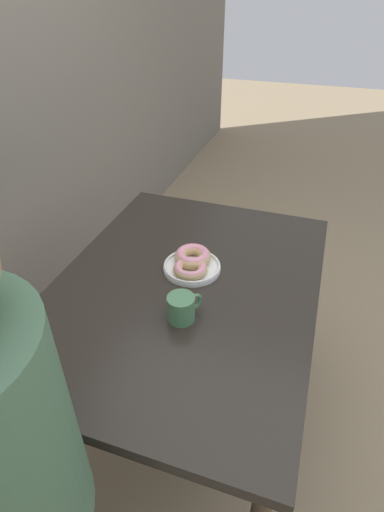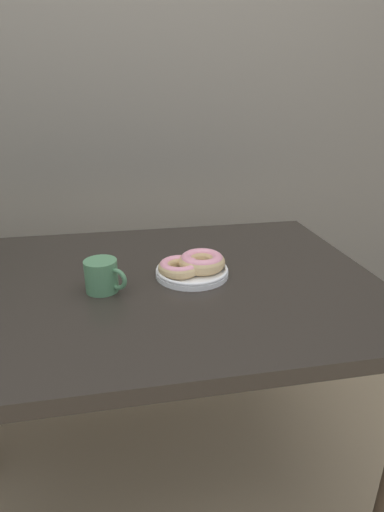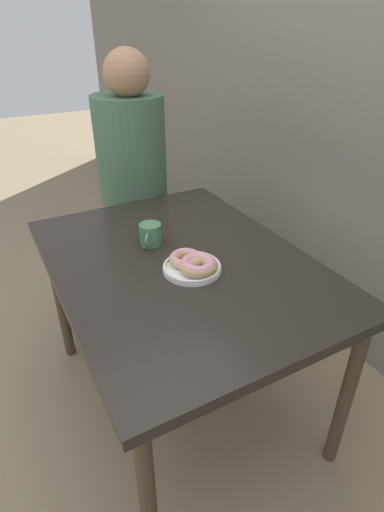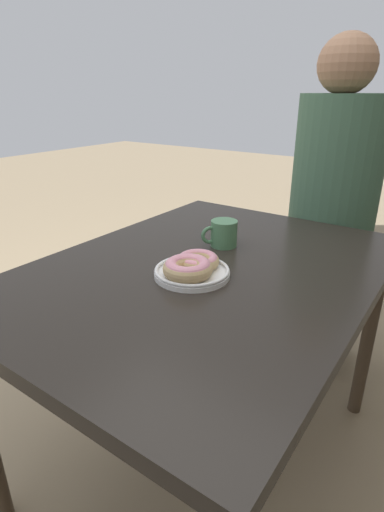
% 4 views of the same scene
% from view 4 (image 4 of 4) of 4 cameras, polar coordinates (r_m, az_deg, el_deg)
% --- Properties ---
extents(ground_plane, '(14.00, 14.00, 0.00)m').
position_cam_4_polar(ground_plane, '(1.69, -3.22, -24.03)').
color(ground_plane, '#937F60').
extents(dining_table, '(1.21, 0.89, 0.76)m').
position_cam_4_polar(dining_table, '(1.20, 2.17, -4.57)').
color(dining_table, '#28231E').
rests_on(dining_table, ground_plane).
extents(donut_plate, '(0.23, 0.21, 0.06)m').
position_cam_4_polar(donut_plate, '(1.09, -0.02, -1.59)').
color(donut_plate, white).
rests_on(donut_plate, dining_table).
extents(coffee_mug, '(0.11, 0.09, 0.09)m').
position_cam_4_polar(coffee_mug, '(1.31, 4.47, 3.27)').
color(coffee_mug, '#4C7F56').
rests_on(coffee_mug, dining_table).
extents(person_figure, '(0.36, 0.35, 1.43)m').
position_cam_4_polar(person_figure, '(1.81, 19.56, 6.92)').
color(person_figure, black).
rests_on(person_figure, ground_plane).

